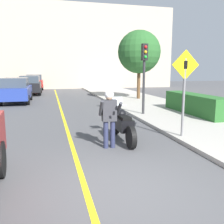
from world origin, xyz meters
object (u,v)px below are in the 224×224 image
at_px(crossing_sign, 184,85).
at_px(street_tree, 139,52).
at_px(parked_car_blue, 16,90).
at_px(motorcycle, 122,124).
at_px(person_biker, 109,113).
at_px(parked_car_black, 30,85).
at_px(traffic_light, 144,65).
at_px(parked_car_red, 35,82).

height_order(crossing_sign, street_tree, street_tree).
bearing_deg(parked_car_blue, motorcycle, -67.38).
relative_size(person_biker, crossing_sign, 0.62).
bearing_deg(person_biker, motorcycle, 48.23).
distance_m(parked_car_blue, parked_car_black, 5.74).
distance_m(motorcycle, crossing_sign, 2.27).
bearing_deg(person_biker, street_tree, 65.84).
height_order(motorcycle, traffic_light, traffic_light).
height_order(traffic_light, parked_car_black, traffic_light).
xyz_separation_m(motorcycle, parked_car_blue, (-4.37, 10.48, 0.34)).
relative_size(person_biker, traffic_light, 0.51).
height_order(person_biker, crossing_sign, crossing_sign).
relative_size(motorcycle, traffic_light, 0.73).
relative_size(crossing_sign, parked_car_blue, 0.64).
bearing_deg(parked_car_red, person_biker, -82.05).
height_order(traffic_light, parked_car_blue, traffic_light).
distance_m(parked_car_blue, parked_car_red, 11.66).
relative_size(motorcycle, parked_car_red, 0.57).
xyz_separation_m(street_tree, parked_car_black, (-7.97, 6.32, -2.59)).
relative_size(motorcycle, parked_car_black, 0.57).
distance_m(person_biker, street_tree, 11.78).
bearing_deg(crossing_sign, street_tree, 77.52).
bearing_deg(parked_car_black, person_biker, -79.07).
bearing_deg(parked_car_black, parked_car_red, 89.33).
height_order(motorcycle, parked_car_red, parked_car_red).
bearing_deg(street_tree, traffic_light, -107.95).
xyz_separation_m(traffic_light, street_tree, (1.98, 6.12, 1.04)).
height_order(person_biker, traffic_light, traffic_light).
relative_size(person_biker, parked_car_blue, 0.39).
xyz_separation_m(traffic_light, parked_car_blue, (-6.53, 6.73, -1.56)).
height_order(parked_car_blue, parked_car_red, same).
height_order(crossing_sign, parked_car_blue, crossing_sign).
height_order(parked_car_black, parked_car_red, same).
bearing_deg(parked_car_red, crossing_sign, -75.96).
bearing_deg(street_tree, motorcycle, -112.76).
xyz_separation_m(traffic_light, parked_car_red, (-5.91, 18.37, -1.56)).
bearing_deg(crossing_sign, parked_car_red, 104.04).
distance_m(crossing_sign, street_tree, 10.64).
bearing_deg(street_tree, parked_car_black, 141.59).
bearing_deg(parked_car_black, crossing_sign, -71.03).
bearing_deg(parked_car_blue, person_biker, -71.18).
bearing_deg(motorcycle, traffic_light, 60.08).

